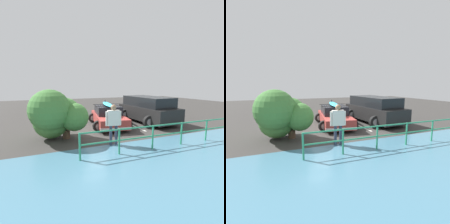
{
  "view_description": "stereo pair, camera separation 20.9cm",
  "coord_description": "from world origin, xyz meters",
  "views": [
    {
      "loc": [
        3.14,
        9.34,
        2.57
      ],
      "look_at": [
        -0.77,
        -0.03,
        0.95
      ],
      "focal_mm": 28.0,
      "sensor_mm": 36.0,
      "label": 1
    },
    {
      "loc": [
        2.95,
        9.42,
        2.57
      ],
      "look_at": [
        -0.77,
        -0.03,
        0.95
      ],
      "focal_mm": 28.0,
      "sensor_mm": 36.0,
      "label": 2
    }
  ],
  "objects": [
    {
      "name": "ground_plane",
      "position": [
        0.0,
        0.0,
        -0.01
      ],
      "size": [
        44.0,
        44.0,
        0.02
      ],
      "primitive_type": "cube",
      "color": "#383533",
      "rests_on": "ground"
    },
    {
      "name": "parking_stripe",
      "position": [
        -2.19,
        -0.63,
        0.0
      ],
      "size": [
        0.12,
        4.15,
        0.0
      ],
      "primitive_type": "cube",
      "rotation": [
        0.0,
        0.0,
        1.57
      ],
      "color": "silver",
      "rests_on": "ground"
    },
    {
      "name": "sedan_car",
      "position": [
        -0.78,
        -0.67,
        0.59
      ],
      "size": [
        2.66,
        4.27,
        1.52
      ],
      "color": "#9E3833",
      "rests_on": "ground"
    },
    {
      "name": "suv_car",
      "position": [
        -3.61,
        -0.57,
        0.9
      ],
      "size": [
        2.9,
        4.84,
        1.75
      ],
      "color": "black",
      "rests_on": "ground"
    },
    {
      "name": "person_bystander",
      "position": [
        0.33,
        2.75,
        1.05
      ],
      "size": [
        0.67,
        0.27,
        1.74
      ],
      "color": "#33384C",
      "rests_on": "ground"
    },
    {
      "name": "railing_fence",
      "position": [
        -1.66,
        3.79,
        0.64
      ],
      "size": [
        7.36,
        0.19,
        0.97
      ],
      "color": "#2D9366",
      "rests_on": "ground"
    },
    {
      "name": "bush_near_left",
      "position": [
        2.44,
        1.02,
        1.16
      ],
      "size": [
        2.64,
        2.28,
        2.35
      ],
      "color": "#4C3828",
      "rests_on": "ground"
    }
  ]
}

